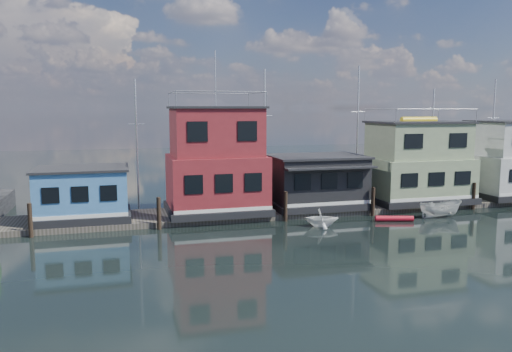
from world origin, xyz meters
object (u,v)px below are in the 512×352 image
object	(u,v)px
houseboat_blue	(83,194)
houseboat_red	(216,163)
dinghy_white	(321,218)
red_kayak	(394,219)
houseboat_green	(417,163)
houseboat_dark	(316,181)
motorboat	(440,209)

from	to	relation	value
houseboat_blue	houseboat_red	size ratio (longest dim) A/B	0.54
dinghy_white	red_kayak	bearing A→B (deg)	-74.06
red_kayak	dinghy_white	size ratio (longest dim) A/B	1.15
houseboat_red	houseboat_green	world-z (taller)	houseboat_red
red_kayak	dinghy_white	world-z (taller)	dinghy_white
houseboat_blue	houseboat_dark	xyz separation A→B (m)	(17.50, -0.02, 0.21)
houseboat_blue	houseboat_dark	size ratio (longest dim) A/B	0.86
houseboat_blue	motorboat	world-z (taller)	houseboat_blue
houseboat_red	houseboat_green	distance (m)	17.01
houseboat_blue	dinghy_white	distance (m)	16.69
houseboat_green	houseboat_red	bearing A→B (deg)	-180.00
houseboat_dark	motorboat	bearing A→B (deg)	-29.86
houseboat_green	red_kayak	size ratio (longest dim) A/B	3.05
houseboat_green	motorboat	xyz separation A→B (m)	(-0.91, -4.66, -2.90)
houseboat_blue	red_kayak	bearing A→B (deg)	-12.78
dinghy_white	houseboat_dark	bearing A→B (deg)	-3.44
houseboat_blue	dinghy_white	xyz separation A→B (m)	(15.85, -5.00, -1.58)
red_kayak	houseboat_dark	bearing A→B (deg)	145.72
houseboat_red	houseboat_dark	size ratio (longest dim) A/B	1.60
dinghy_white	houseboat_blue	bearing A→B (deg)	87.41
houseboat_dark	dinghy_white	size ratio (longest dim) A/B	3.10
houseboat_red	dinghy_white	distance (m)	8.80
motorboat	houseboat_red	bearing A→B (deg)	78.46
houseboat_dark	houseboat_red	bearing A→B (deg)	179.86
red_kayak	dinghy_white	bearing A→B (deg)	-163.28
red_kayak	motorboat	xyz separation A→B (m)	(4.00, 0.23, 0.45)
houseboat_dark	red_kayak	bearing A→B (deg)	-49.98
houseboat_blue	houseboat_green	xyz separation A→B (m)	(26.50, 0.00, 1.34)
houseboat_blue	dinghy_white	size ratio (longest dim) A/B	2.68
houseboat_blue	motorboat	bearing A→B (deg)	-10.33
red_kayak	houseboat_green	bearing A→B (deg)	60.66
houseboat_green	red_kayak	xyz separation A→B (m)	(-4.90, -4.90, -3.35)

